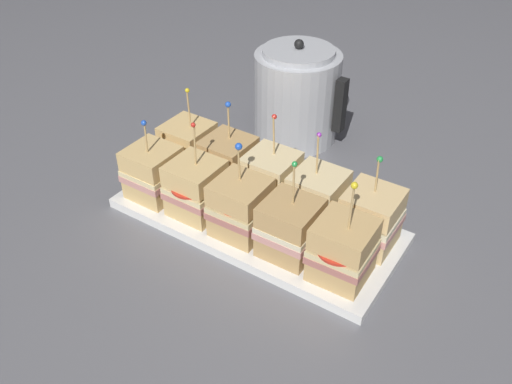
{
  "coord_description": "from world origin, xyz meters",
  "views": [
    {
      "loc": [
        0.41,
        -0.63,
        0.63
      ],
      "look_at": [
        0.0,
        0.0,
        0.07
      ],
      "focal_mm": 38.0,
      "sensor_mm": 36.0,
      "label": 1
    }
  ],
  "objects_px": {
    "sandwich_back_center": "(270,179)",
    "sandwich_back_right": "(317,198)",
    "sandwich_front_far_left": "(153,172)",
    "sandwich_back_far_right": "(371,219)",
    "sandwich_front_left": "(196,188)",
    "serving_platter": "(256,220)",
    "sandwich_back_left": "(228,163)",
    "sandwich_front_right": "(290,228)",
    "sandwich_back_far_left": "(188,148)",
    "sandwich_front_far_right": "(343,250)",
    "kettle_steel": "(297,95)",
    "sandwich_front_center": "(241,208)"
  },
  "relations": [
    {
      "from": "sandwich_back_far_left",
      "to": "sandwich_back_left",
      "type": "xyz_separation_m",
      "value": [
        0.1,
        -0.0,
        0.0
      ]
    },
    {
      "from": "serving_platter",
      "to": "sandwich_back_left",
      "type": "xyz_separation_m",
      "value": [
        -0.09,
        0.05,
        0.06
      ]
    },
    {
      "from": "sandwich_front_far_left",
      "to": "sandwich_front_far_right",
      "type": "xyz_separation_m",
      "value": [
        0.38,
        0.0,
        0.0
      ]
    },
    {
      "from": "sandwich_front_left",
      "to": "sandwich_front_far_right",
      "type": "bearing_deg",
      "value": -0.45
    },
    {
      "from": "serving_platter",
      "to": "sandwich_back_left",
      "type": "height_order",
      "value": "sandwich_back_left"
    },
    {
      "from": "sandwich_back_right",
      "to": "sandwich_back_left",
      "type": "bearing_deg",
      "value": -179.93
    },
    {
      "from": "sandwich_back_far_left",
      "to": "sandwich_back_left",
      "type": "height_order",
      "value": "sandwich_back_far_left"
    },
    {
      "from": "sandwich_front_far_left",
      "to": "kettle_steel",
      "type": "height_order",
      "value": "kettle_steel"
    },
    {
      "from": "sandwich_front_far_left",
      "to": "sandwich_front_right",
      "type": "distance_m",
      "value": 0.29
    },
    {
      "from": "sandwich_front_right",
      "to": "sandwich_back_right",
      "type": "relative_size",
      "value": 0.99
    },
    {
      "from": "sandwich_front_center",
      "to": "sandwich_back_far_right",
      "type": "relative_size",
      "value": 1.02
    },
    {
      "from": "serving_platter",
      "to": "sandwich_back_left",
      "type": "bearing_deg",
      "value": 152.59
    },
    {
      "from": "sandwich_back_center",
      "to": "sandwich_back_right",
      "type": "xyz_separation_m",
      "value": [
        0.1,
        0.0,
        -0.0
      ]
    },
    {
      "from": "sandwich_front_far_left",
      "to": "sandwich_back_center",
      "type": "distance_m",
      "value": 0.22
    },
    {
      "from": "sandwich_front_far_left",
      "to": "sandwich_back_left",
      "type": "bearing_deg",
      "value": 44.47
    },
    {
      "from": "sandwich_back_center",
      "to": "kettle_steel",
      "type": "height_order",
      "value": "kettle_steel"
    },
    {
      "from": "serving_platter",
      "to": "sandwich_back_far_left",
      "type": "xyz_separation_m",
      "value": [
        -0.19,
        0.05,
        0.06
      ]
    },
    {
      "from": "sandwich_front_left",
      "to": "sandwich_front_right",
      "type": "distance_m",
      "value": 0.19
    },
    {
      "from": "sandwich_front_right",
      "to": "sandwich_back_far_right",
      "type": "distance_m",
      "value": 0.13
    },
    {
      "from": "sandwich_front_left",
      "to": "sandwich_back_center",
      "type": "xyz_separation_m",
      "value": [
        0.09,
        0.09,
        -0.0
      ]
    },
    {
      "from": "sandwich_front_far_left",
      "to": "sandwich_back_far_right",
      "type": "xyz_separation_m",
      "value": [
        0.39,
        0.09,
        0.0
      ]
    },
    {
      "from": "serving_platter",
      "to": "sandwich_front_left",
      "type": "height_order",
      "value": "sandwich_front_left"
    },
    {
      "from": "sandwich_front_far_left",
      "to": "sandwich_front_left",
      "type": "relative_size",
      "value": 0.88
    },
    {
      "from": "sandwich_front_right",
      "to": "sandwich_back_far_left",
      "type": "distance_m",
      "value": 0.3
    },
    {
      "from": "sandwich_back_far_left",
      "to": "sandwich_back_far_right",
      "type": "height_order",
      "value": "sandwich_back_far_left"
    },
    {
      "from": "sandwich_front_far_right",
      "to": "sandwich_back_left",
      "type": "height_order",
      "value": "sandwich_front_far_right"
    },
    {
      "from": "sandwich_front_center",
      "to": "sandwich_back_left",
      "type": "xyz_separation_m",
      "value": [
        -0.1,
        0.1,
        0.0
      ]
    },
    {
      "from": "sandwich_back_center",
      "to": "sandwich_back_right",
      "type": "relative_size",
      "value": 1.02
    },
    {
      "from": "serving_platter",
      "to": "sandwich_back_far_left",
      "type": "bearing_deg",
      "value": 165.28
    },
    {
      "from": "sandwich_front_right",
      "to": "sandwich_back_far_left",
      "type": "xyz_separation_m",
      "value": [
        -0.29,
        0.1,
        0.0
      ]
    },
    {
      "from": "sandwich_front_left",
      "to": "sandwich_back_far_right",
      "type": "distance_m",
      "value": 0.3
    },
    {
      "from": "sandwich_back_far_left",
      "to": "sandwich_front_far_right",
      "type": "bearing_deg",
      "value": -14.48
    },
    {
      "from": "serving_platter",
      "to": "sandwich_front_far_left",
      "type": "bearing_deg",
      "value": -166.02
    },
    {
      "from": "sandwich_back_left",
      "to": "sandwich_back_center",
      "type": "relative_size",
      "value": 0.97
    },
    {
      "from": "sandwich_front_far_right",
      "to": "kettle_steel",
      "type": "height_order",
      "value": "kettle_steel"
    },
    {
      "from": "sandwich_back_far_left",
      "to": "sandwich_back_left",
      "type": "bearing_deg",
      "value": -0.61
    },
    {
      "from": "serving_platter",
      "to": "kettle_steel",
      "type": "xyz_separation_m",
      "value": [
        -0.1,
        0.31,
        0.09
      ]
    },
    {
      "from": "sandwich_front_center",
      "to": "sandwich_back_far_right",
      "type": "xyz_separation_m",
      "value": [
        0.19,
        0.09,
        -0.0
      ]
    },
    {
      "from": "sandwich_front_center",
      "to": "sandwich_front_left",
      "type": "bearing_deg",
      "value": 179.27
    },
    {
      "from": "sandwich_back_left",
      "to": "sandwich_back_far_left",
      "type": "bearing_deg",
      "value": 179.39
    },
    {
      "from": "sandwich_front_far_left",
      "to": "sandwich_front_center",
      "type": "xyz_separation_m",
      "value": [
        0.2,
        0.0,
        0.0
      ]
    },
    {
      "from": "sandwich_front_far_left",
      "to": "sandwich_back_far_right",
      "type": "height_order",
      "value": "sandwich_back_far_right"
    },
    {
      "from": "sandwich_front_left",
      "to": "sandwich_front_right",
      "type": "relative_size",
      "value": 1.03
    },
    {
      "from": "sandwich_back_far_left",
      "to": "sandwich_back_far_right",
      "type": "xyz_separation_m",
      "value": [
        0.39,
        -0.0,
        0.0
      ]
    },
    {
      "from": "sandwich_front_right",
      "to": "sandwich_back_right",
      "type": "height_order",
      "value": "sandwich_back_right"
    },
    {
      "from": "sandwich_back_right",
      "to": "sandwich_back_far_right",
      "type": "height_order",
      "value": "sandwich_back_right"
    },
    {
      "from": "sandwich_front_far_left",
      "to": "sandwich_back_right",
      "type": "xyz_separation_m",
      "value": [
        0.29,
        0.1,
        -0.0
      ]
    },
    {
      "from": "sandwich_back_far_right",
      "to": "sandwich_front_far_left",
      "type": "bearing_deg",
      "value": -166.38
    },
    {
      "from": "sandwich_front_far_left",
      "to": "sandwich_front_right",
      "type": "xyz_separation_m",
      "value": [
        0.29,
        0.0,
        0.0
      ]
    },
    {
      "from": "sandwich_back_center",
      "to": "sandwich_back_right",
      "type": "distance_m",
      "value": 0.1
    }
  ]
}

